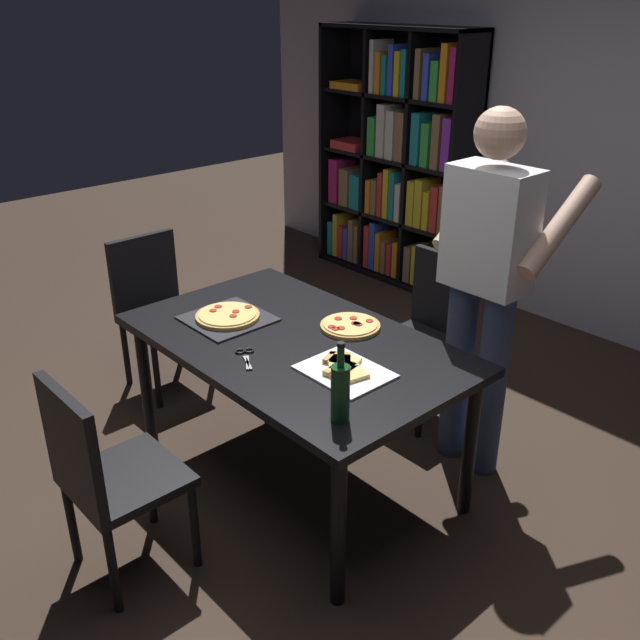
# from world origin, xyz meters

# --- Properties ---
(ground_plane) EXTENTS (12.00, 12.00, 0.00)m
(ground_plane) POSITION_xyz_m (0.00, 0.00, 0.00)
(ground_plane) COLOR #38281E
(back_wall) EXTENTS (6.40, 0.10, 2.80)m
(back_wall) POSITION_xyz_m (0.00, 2.60, 1.40)
(back_wall) COLOR #BCB7C6
(back_wall) RESTS_ON ground_plane
(dining_table) EXTENTS (1.58, 0.96, 0.75)m
(dining_table) POSITION_xyz_m (0.00, 0.00, 0.68)
(dining_table) COLOR black
(dining_table) RESTS_ON ground_plane
(chair_near_camera) EXTENTS (0.42, 0.42, 0.90)m
(chair_near_camera) POSITION_xyz_m (-0.00, -0.97, 0.51)
(chair_near_camera) COLOR black
(chair_near_camera) RESTS_ON ground_plane
(chair_far_side) EXTENTS (0.42, 0.42, 0.90)m
(chair_far_side) POSITION_xyz_m (0.00, 0.97, 0.51)
(chair_far_side) COLOR black
(chair_far_side) RESTS_ON ground_plane
(chair_left_end) EXTENTS (0.42, 0.42, 0.90)m
(chair_left_end) POSITION_xyz_m (-1.28, 0.00, 0.51)
(chair_left_end) COLOR black
(chair_left_end) RESTS_ON ground_plane
(bookshelf) EXTENTS (1.40, 0.35, 1.95)m
(bookshelf) POSITION_xyz_m (-1.53, 2.37, 0.91)
(bookshelf) COLOR black
(bookshelf) RESTS_ON ground_plane
(person_serving_pizza) EXTENTS (0.55, 0.54, 1.75)m
(person_serving_pizza) POSITION_xyz_m (0.47, 0.74, 1.00)
(person_serving_pizza) COLOR #38476B
(person_serving_pizza) RESTS_ON ground_plane
(pepperoni_pizza_on_tray) EXTENTS (0.37, 0.37, 0.04)m
(pepperoni_pizza_on_tray) POSITION_xyz_m (-0.38, -0.10, 0.77)
(pepperoni_pizza_on_tray) COLOR #2D2D33
(pepperoni_pizza_on_tray) RESTS_ON dining_table
(pizza_slices_on_towel) EXTENTS (0.36, 0.28, 0.03)m
(pizza_slices_on_towel) POSITION_xyz_m (0.36, -0.05, 0.76)
(pizza_slices_on_towel) COLOR white
(pizza_slices_on_towel) RESTS_ON dining_table
(wine_bottle) EXTENTS (0.07, 0.07, 0.32)m
(wine_bottle) POSITION_xyz_m (0.61, -0.30, 0.87)
(wine_bottle) COLOR #194723
(wine_bottle) RESTS_ON dining_table
(kitchen_scissors) EXTENTS (0.19, 0.14, 0.01)m
(kitchen_scissors) POSITION_xyz_m (-0.02, -0.26, 0.76)
(kitchen_scissors) COLOR silver
(kitchen_scissors) RESTS_ON dining_table
(second_pizza_plain) EXTENTS (0.28, 0.28, 0.03)m
(second_pizza_plain) POSITION_xyz_m (0.08, 0.27, 0.76)
(second_pizza_plain) COLOR tan
(second_pizza_plain) RESTS_ON dining_table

